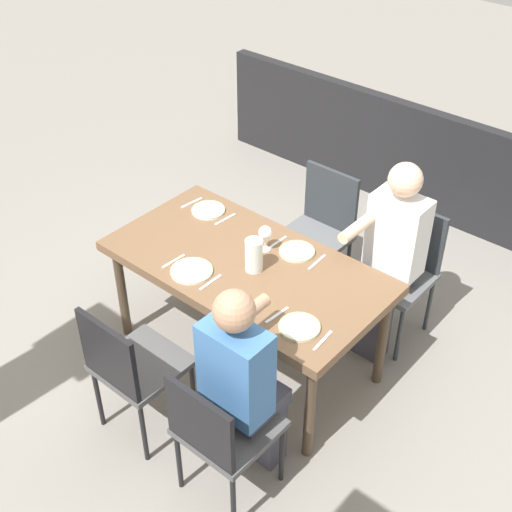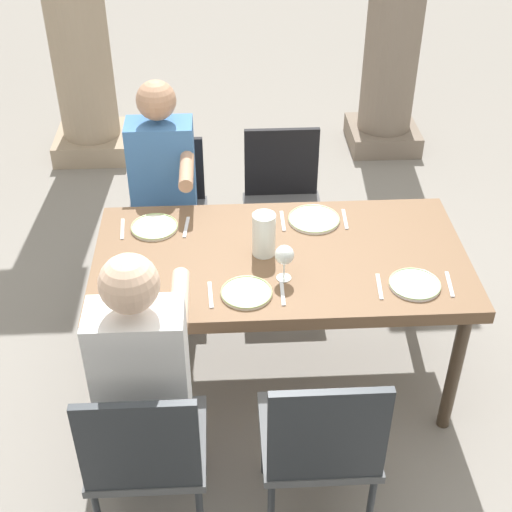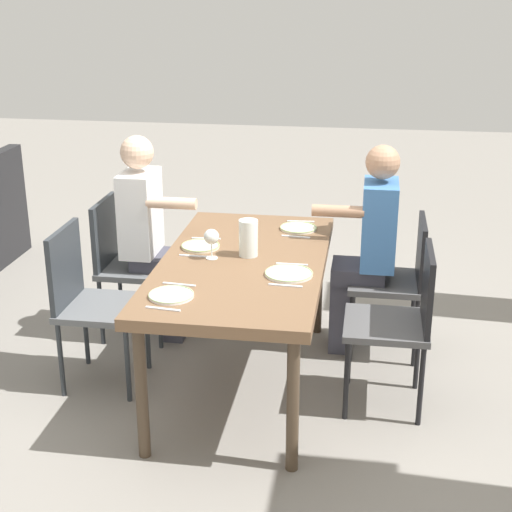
% 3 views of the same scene
% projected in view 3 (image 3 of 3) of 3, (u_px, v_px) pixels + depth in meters
% --- Properties ---
extents(ground_plane, '(16.00, 16.00, 0.00)m').
position_uv_depth(ground_plane, '(244.00, 384.00, 4.38)').
color(ground_plane, gray).
extents(dining_table, '(1.67, 0.88, 0.76)m').
position_uv_depth(dining_table, '(243.00, 272.00, 4.15)').
color(dining_table, brown).
rests_on(dining_table, ground).
extents(chair_west_north, '(0.44, 0.44, 0.85)m').
position_uv_depth(chair_west_north, '(398.00, 275.00, 4.61)').
color(chair_west_north, '#4F4F50').
rests_on(chair_west_north, ground).
extents(chair_west_south, '(0.44, 0.44, 0.89)m').
position_uv_depth(chair_west_south, '(125.00, 258.00, 4.85)').
color(chair_west_south, '#5B5E61').
rests_on(chair_west_south, ground).
extents(chair_mid_north, '(0.44, 0.44, 0.90)m').
position_uv_depth(chair_mid_north, '(402.00, 316.00, 4.00)').
color(chair_mid_north, '#4F4F50').
rests_on(chair_mid_north, ground).
extents(chair_mid_south, '(0.44, 0.44, 0.92)m').
position_uv_depth(chair_mid_south, '(88.00, 296.00, 4.24)').
color(chair_mid_south, '#5B5E61').
rests_on(chair_mid_south, ground).
extents(diner_woman_green, '(0.35, 0.49, 1.30)m').
position_uv_depth(diner_woman_green, '(151.00, 232.00, 4.76)').
color(diner_woman_green, '#3F3F4C').
rests_on(diner_woman_green, ground).
extents(diner_man_white, '(0.35, 0.49, 1.29)m').
position_uv_depth(diner_man_white, '(367.00, 244.00, 4.57)').
color(diner_man_white, '#3F3F4C').
rests_on(diner_man_white, ground).
extents(plate_0, '(0.22, 0.22, 0.02)m').
position_uv_depth(plate_0, '(298.00, 228.00, 4.62)').
color(plate_0, silver).
rests_on(plate_0, dining_table).
extents(fork_0, '(0.03, 0.17, 0.01)m').
position_uv_depth(fork_0, '(301.00, 221.00, 4.76)').
color(fork_0, silver).
rests_on(fork_0, dining_table).
extents(spoon_0, '(0.03, 0.17, 0.01)m').
position_uv_depth(spoon_0, '(296.00, 237.00, 4.48)').
color(spoon_0, silver).
rests_on(spoon_0, dining_table).
extents(plate_1, '(0.22, 0.22, 0.02)m').
position_uv_depth(plate_1, '(200.00, 246.00, 4.31)').
color(plate_1, silver).
rests_on(plate_1, dining_table).
extents(wine_glass_1, '(0.08, 0.08, 0.17)m').
position_uv_depth(wine_glass_1, '(211.00, 238.00, 4.10)').
color(wine_glass_1, white).
rests_on(wine_glass_1, dining_table).
extents(fork_1, '(0.02, 0.17, 0.01)m').
position_uv_depth(fork_1, '(206.00, 238.00, 4.45)').
color(fork_1, silver).
rests_on(fork_1, dining_table).
extents(spoon_1, '(0.02, 0.17, 0.01)m').
position_uv_depth(spoon_1, '(194.00, 256.00, 4.17)').
color(spoon_1, silver).
rests_on(spoon_1, dining_table).
extents(plate_2, '(0.25, 0.25, 0.02)m').
position_uv_depth(plate_2, '(289.00, 273.00, 3.91)').
color(plate_2, white).
rests_on(plate_2, dining_table).
extents(fork_2, '(0.02, 0.17, 0.01)m').
position_uv_depth(fork_2, '(292.00, 264.00, 4.05)').
color(fork_2, silver).
rests_on(fork_2, dining_table).
extents(spoon_2, '(0.02, 0.17, 0.01)m').
position_uv_depth(spoon_2, '(285.00, 286.00, 3.77)').
color(spoon_2, silver).
rests_on(spoon_2, dining_table).
extents(plate_3, '(0.22, 0.22, 0.02)m').
position_uv_depth(plate_3, '(171.00, 295.00, 3.65)').
color(plate_3, white).
rests_on(plate_3, dining_table).
extents(fork_3, '(0.03, 0.17, 0.01)m').
position_uv_depth(fork_3, '(179.00, 284.00, 3.79)').
color(fork_3, silver).
rests_on(fork_3, dining_table).
extents(spoon_3, '(0.04, 0.17, 0.01)m').
position_uv_depth(spoon_3, '(163.00, 309.00, 3.51)').
color(spoon_3, silver).
rests_on(spoon_3, dining_table).
extents(water_pitcher, '(0.10, 0.10, 0.20)m').
position_uv_depth(water_pitcher, '(248.00, 240.00, 4.16)').
color(water_pitcher, white).
rests_on(water_pitcher, dining_table).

